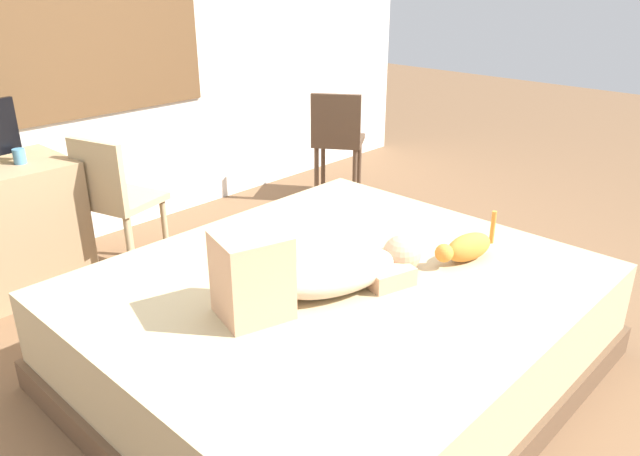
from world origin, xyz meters
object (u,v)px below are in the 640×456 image
bed (337,326)px  cup (19,156)px  chair_spare (337,137)px  chair_by_desk (114,196)px  person_lying (316,271)px  cat (466,248)px

bed → cup: bearing=107.1°
chair_spare → chair_by_desk: bearing=178.6°
bed → cup: (-0.56, 1.83, 0.54)m
chair_by_desk → chair_spare: same height
cup → person_lying: bearing=-78.3°
cup → chair_spare: (2.28, -0.29, -0.27)m
bed → person_lying: size_ratio=2.30×
bed → person_lying: (-0.18, -0.04, 0.36)m
cup → chair_spare: size_ratio=0.10×
person_lying → cat: (0.71, -0.27, -0.05)m
bed → chair_spare: chair_spare is taller
person_lying → chair_spare: size_ratio=1.09×
person_lying → chair_spare: bearing=39.9°
person_lying → cat: bearing=-21.0°
person_lying → cup: cup is taller
bed → person_lying: 0.40m
bed → cup: cup is taller
person_lying → chair_by_desk: size_ratio=1.09×
cup → bed: bearing=-72.9°
person_lying → chair_spare: chair_spare is taller
cat → chair_by_desk: size_ratio=0.41×
bed → chair_spare: (1.72, 1.54, 0.27)m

